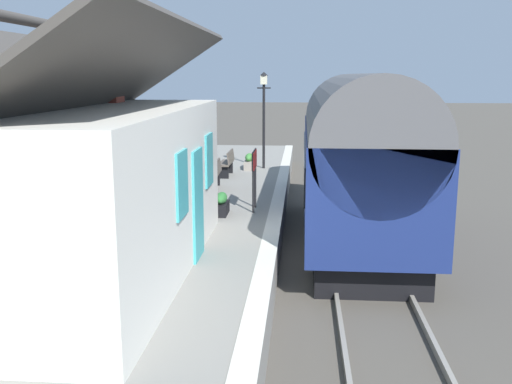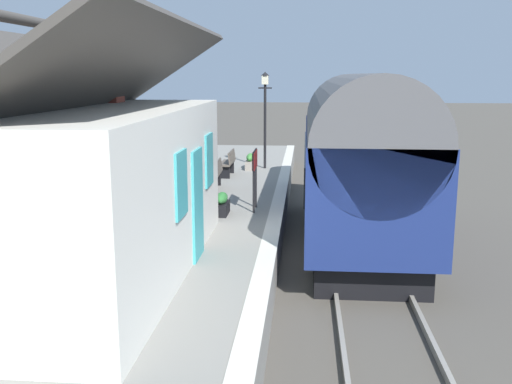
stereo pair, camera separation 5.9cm
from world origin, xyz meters
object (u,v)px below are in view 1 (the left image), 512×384
at_px(bench_near_building, 227,162).
at_px(planter_bench_right, 249,161).
at_px(station_sign_board, 254,165).
at_px(lamp_post_platform, 264,101).
at_px(station_building, 68,186).
at_px(bench_mid_platform, 214,174).
at_px(train, 359,159).
at_px(planter_under_sign, 221,204).

height_order(bench_near_building, planter_bench_right, bench_near_building).
bearing_deg(station_sign_board, lamp_post_platform, 1.81).
bearing_deg(station_sign_board, station_building, 150.96).
bearing_deg(lamp_post_platform, bench_mid_platform, 163.26).
distance_m(train, station_building, 7.46).
relative_size(bench_near_building, station_sign_board, 0.89).
bearing_deg(planter_under_sign, bench_near_building, 5.82).
distance_m(bench_mid_platform, station_sign_board, 3.20).
xyz_separation_m(planter_bench_right, station_sign_board, (-6.76, -0.75, 0.91)).
xyz_separation_m(bench_mid_platform, station_sign_board, (-2.75, -1.47, 0.71)).
bearing_deg(planter_under_sign, train, -81.34).
height_order(bench_near_building, station_sign_board, station_sign_board).
relative_size(planter_bench_right, station_sign_board, 0.65).
xyz_separation_m(train, planter_bench_right, (6.80, 3.40, -1.12)).
relative_size(planter_under_sign, planter_bench_right, 0.78).
bearing_deg(station_building, train, -47.32).
xyz_separation_m(station_building, bench_mid_platform, (7.85, -1.36, -1.09)).
height_order(station_building, station_sign_board, station_building).
bearing_deg(planter_under_sign, station_building, 155.71).
bearing_deg(planter_under_sign, station_sign_board, -54.14).
distance_m(train, planter_under_sign, 3.65).
distance_m(bench_mid_platform, planter_bench_right, 4.08).
relative_size(bench_mid_platform, station_sign_board, 0.90).
xyz_separation_m(train, bench_mid_platform, (2.80, 4.12, -0.91)).
height_order(train, planter_bench_right, train).
distance_m(station_building, station_sign_board, 5.85).
xyz_separation_m(station_building, planter_under_sign, (4.53, -2.05, -1.30)).
bearing_deg(bench_near_building, planter_under_sign, -174.18).
height_order(planter_under_sign, planter_bench_right, planter_bench_right).
distance_m(bench_near_building, planter_bench_right, 1.75).
relative_size(train, planter_bench_right, 8.59).
distance_m(bench_near_building, planter_under_sign, 5.74).
relative_size(planter_under_sign, station_sign_board, 0.50).
bearing_deg(station_sign_board, bench_mid_platform, 28.17).
height_order(train, bench_mid_platform, train).
height_order(bench_mid_platform, lamp_post_platform, lamp_post_platform).
relative_size(bench_mid_platform, bench_near_building, 1.01).
height_order(station_building, bench_near_building, station_building).
height_order(train, station_building, station_building).
bearing_deg(train, planter_under_sign, 98.66).
height_order(train, lamp_post_platform, lamp_post_platform).
bearing_deg(planter_under_sign, lamp_post_platform, -4.33).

